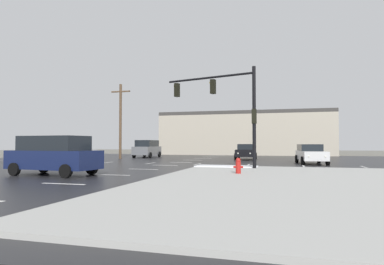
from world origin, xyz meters
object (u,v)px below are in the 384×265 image
Objects in this scene: sedan_white at (311,153)px; sedan_black at (246,151)px; utility_pole_far at (120,120)px; suv_grey at (147,148)px; sedan_silver at (71,151)px; traffic_signal_mast at (228,101)px; fire_hydrant at (238,166)px; suv_navy at (54,154)px.

sedan_black is (-5.85, 6.21, 0.00)m from sedan_white.
suv_grey is at bearing 71.28° from utility_pole_far.
suv_grey reaches higher than sedan_white.
sedan_white is 1.02× the size of sedan_black.
sedan_white and sedan_silver have the same top height.
traffic_signal_mast reaches higher than sedan_black.
fire_hydrant is at bearing 3.32° from sedan_black.
sedan_silver is (-22.84, 0.82, 0.00)m from sedan_white.
sedan_white is 19.30m from suv_navy.
suv_navy is at bearing -22.86° from sedan_black.
utility_pole_far is (-13.59, 11.33, -0.14)m from traffic_signal_mast.
utility_pole_far is at bearing 44.68° from sedan_silver.
sedan_silver is at bearing -9.96° from traffic_signal_mast.
sedan_white is at bearing -12.27° from utility_pole_far.
sedan_silver is at bearing -74.03° from sedan_black.
fire_hydrant is 0.17× the size of sedan_black.
traffic_signal_mast reaches higher than suv_navy.
sedan_white is at bearing -117.32° from suv_grey.
suv_grey is at bearing -36.83° from traffic_signal_mast.
fire_hydrant is at bearing -46.67° from utility_pole_far.
sedan_white is 1.02× the size of sedan_silver.
suv_grey is at bearing -121.26° from sedan_white.
utility_pole_far is (-5.53, 17.86, 3.16)m from suv_navy.
suv_grey reaches higher than fire_hydrant.
traffic_signal_mast is 1.35× the size of sedan_white.
suv_grey reaches higher than sedan_black.
sedan_white reaches higher than fire_hydrant.
suv_navy is 18.97m from utility_pole_far.
utility_pole_far is (-13.27, -2.05, 3.40)m from sedan_black.
sedan_silver reaches higher than fire_hydrant.
suv_navy is at bearing -54.79° from sedan_silver.
sedan_silver is at bearing 146.28° from fire_hydrant.
fire_hydrant is 0.17× the size of sedan_silver.
sedan_silver is at bearing -138.06° from utility_pole_far.
sedan_white is 8.54m from sedan_black.
fire_hydrant is (1.22, -4.37, -3.85)m from traffic_signal_mast.
traffic_signal_mast reaches higher than sedan_silver.
utility_pole_far reaches higher than suv_navy.
traffic_signal_mast is at bearing -0.28° from sedan_black.
traffic_signal_mast reaches higher than sedan_white.
suv_grey reaches higher than sedan_silver.
suv_navy is at bearing -72.79° from utility_pole_far.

